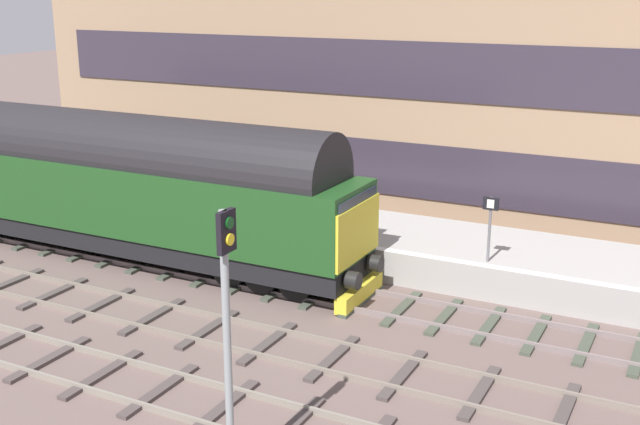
# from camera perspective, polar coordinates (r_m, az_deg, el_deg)

# --- Properties ---
(ground_plane) EXTENTS (140.00, 140.00, 0.00)m
(ground_plane) POSITION_cam_1_polar(r_m,az_deg,el_deg) (22.83, -1.15, -5.68)
(ground_plane) COLOR #675550
(ground_plane) RESTS_ON ground
(track_main) EXTENTS (2.50, 60.00, 0.15)m
(track_main) POSITION_cam_1_polar(r_m,az_deg,el_deg) (22.81, -1.15, -5.55)
(track_main) COLOR gray
(track_main) RESTS_ON ground
(track_adjacent_west) EXTENTS (2.50, 60.00, 0.15)m
(track_adjacent_west) POSITION_cam_1_polar(r_m,az_deg,el_deg) (20.05, -5.95, -8.81)
(track_adjacent_west) COLOR gray
(track_adjacent_west) RESTS_ON ground
(track_adjacent_far_west) EXTENTS (2.50, 60.00, 0.15)m
(track_adjacent_far_west) POSITION_cam_1_polar(r_m,az_deg,el_deg) (17.85, -11.44, -12.40)
(track_adjacent_far_west) COLOR gray
(track_adjacent_far_west) RESTS_ON ground
(station_platform) EXTENTS (4.00, 44.00, 1.01)m
(station_platform) POSITION_cam_1_polar(r_m,az_deg,el_deg) (25.69, 2.65, -1.98)
(station_platform) COLOR #A6A39F
(station_platform) RESTS_ON ground
(station_building) EXTENTS (4.15, 33.22, 14.35)m
(station_building) POSITION_cam_1_polar(r_m,az_deg,el_deg) (30.25, 7.82, 13.52)
(station_building) COLOR #9E7F61
(station_building) RESTS_ON ground
(diesel_locomotive) EXTENTS (2.74, 17.93, 4.68)m
(diesel_locomotive) POSITION_cam_1_polar(r_m,az_deg,el_deg) (26.04, -15.05, 2.25)
(diesel_locomotive) COLOR black
(diesel_locomotive) RESTS_ON ground
(signal_post_near) EXTENTS (0.44, 0.22, 4.98)m
(signal_post_near) POSITION_cam_1_polar(r_m,az_deg,el_deg) (13.48, -6.69, -7.68)
(signal_post_near) COLOR gray
(signal_post_near) RESTS_ON ground
(platform_number_sign) EXTENTS (0.10, 0.44, 1.86)m
(platform_number_sign) POSITION_cam_1_polar(r_m,az_deg,el_deg) (22.33, 12.13, -0.45)
(platform_number_sign) COLOR slate
(platform_number_sign) RESTS_ON station_platform
(waiting_passenger) EXTENTS (0.43, 0.49, 1.64)m
(waiting_passenger) POSITION_cam_1_polar(r_m,az_deg,el_deg) (29.08, -11.49, 2.92)
(waiting_passenger) COLOR #272F40
(waiting_passenger) RESTS_ON station_platform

